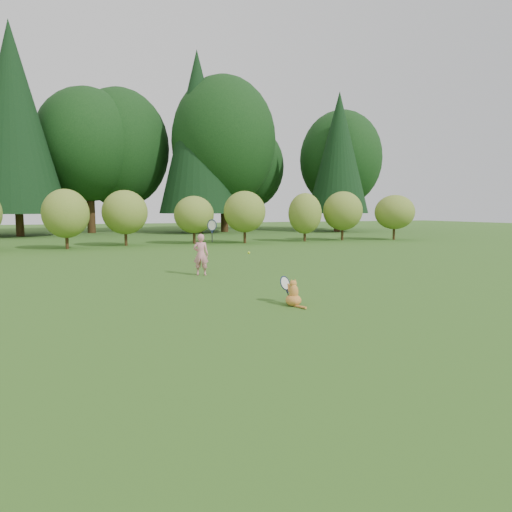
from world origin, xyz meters
name	(u,v)px	position (x,y,z in m)	size (l,w,h in m)	color
ground	(261,293)	(0.00, 0.00, 0.00)	(100.00, 100.00, 0.00)	#2D5818
shrub_row	(163,217)	(0.00, 13.00, 1.40)	(28.00, 3.00, 2.80)	olive
woodland_backdrop	(139,126)	(0.00, 23.00, 7.50)	(48.00, 10.00, 15.00)	black
child	(201,254)	(-0.56, 2.90, 0.58)	(0.63, 0.42, 1.67)	pink
cat	(293,292)	(0.13, -1.29, 0.25)	(0.38, 0.71, 0.65)	#B67623
tennis_ball	(249,253)	(0.03, 0.81, 0.78)	(0.06, 0.06, 0.06)	#9EC617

